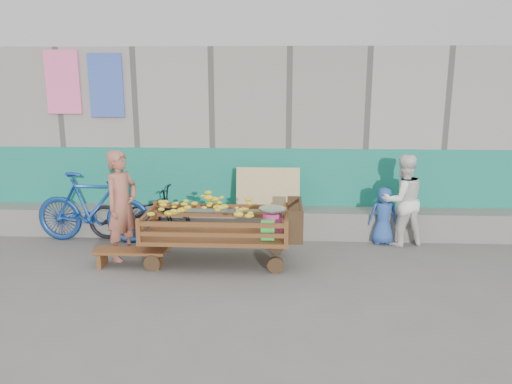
{
  "coord_description": "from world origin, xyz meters",
  "views": [
    {
      "loc": [
        0.49,
        -5.43,
        2.56
      ],
      "look_at": [
        0.16,
        1.2,
        1.0
      ],
      "focal_mm": 35.0,
      "sensor_mm": 36.0,
      "label": 1
    }
  ],
  "objects_px": {
    "child": "(383,216)",
    "bench": "(130,254)",
    "woman": "(403,200)",
    "banana_cart": "(214,219)",
    "bicycle_blue": "(93,208)",
    "vendor_man": "(122,205)",
    "bicycle_dark": "(139,213)"
  },
  "relations": [
    {
      "from": "child",
      "to": "bench",
      "type": "bearing_deg",
      "value": 14.19
    },
    {
      "from": "bench",
      "to": "woman",
      "type": "xyz_separation_m",
      "value": [
        3.9,
        1.12,
        0.52
      ]
    },
    {
      "from": "banana_cart",
      "to": "bicycle_blue",
      "type": "bearing_deg",
      "value": 158.48
    },
    {
      "from": "woman",
      "to": "bicycle_blue",
      "type": "xyz_separation_m",
      "value": [
        -4.76,
        -0.11,
        -0.15
      ]
    },
    {
      "from": "banana_cart",
      "to": "child",
      "type": "bearing_deg",
      "value": 20.1
    },
    {
      "from": "bench",
      "to": "vendor_man",
      "type": "relative_size",
      "value": 0.63
    },
    {
      "from": "woman",
      "to": "bicycle_dark",
      "type": "relative_size",
      "value": 0.86
    },
    {
      "from": "banana_cart",
      "to": "vendor_man",
      "type": "distance_m",
      "value": 1.32
    },
    {
      "from": "bench",
      "to": "bicycle_dark",
      "type": "relative_size",
      "value": 0.6
    },
    {
      "from": "child",
      "to": "bicycle_dark",
      "type": "xyz_separation_m",
      "value": [
        -3.81,
        0.0,
        -0.02
      ]
    },
    {
      "from": "bench",
      "to": "woman",
      "type": "height_order",
      "value": "woman"
    },
    {
      "from": "woman",
      "to": "banana_cart",
      "type": "bearing_deg",
      "value": 2.64
    },
    {
      "from": "woman",
      "to": "bicycle_dark",
      "type": "bearing_deg",
      "value": -15.52
    },
    {
      "from": "vendor_man",
      "to": "bicycle_dark",
      "type": "distance_m",
      "value": 0.89
    },
    {
      "from": "banana_cart",
      "to": "bicycle_blue",
      "type": "distance_m",
      "value": 2.14
    },
    {
      "from": "bench",
      "to": "banana_cart",
      "type": "bearing_deg",
      "value": 11.59
    },
    {
      "from": "bench",
      "to": "vendor_man",
      "type": "distance_m",
      "value": 0.7
    },
    {
      "from": "woman",
      "to": "vendor_man",
      "type": "bearing_deg",
      "value": -4.12
    },
    {
      "from": "vendor_man",
      "to": "bicycle_blue",
      "type": "distance_m",
      "value": 1.0
    },
    {
      "from": "banana_cart",
      "to": "woman",
      "type": "relative_size",
      "value": 1.54
    },
    {
      "from": "vendor_man",
      "to": "woman",
      "type": "xyz_separation_m",
      "value": [
        4.08,
        0.8,
        -0.07
      ]
    },
    {
      "from": "banana_cart",
      "to": "woman",
      "type": "distance_m",
      "value": 2.92
    },
    {
      "from": "vendor_man",
      "to": "woman",
      "type": "distance_m",
      "value": 4.16
    },
    {
      "from": "vendor_man",
      "to": "child",
      "type": "xyz_separation_m",
      "value": [
        3.81,
        0.82,
        -0.33
      ]
    },
    {
      "from": "bench",
      "to": "bicycle_blue",
      "type": "bearing_deg",
      "value": 130.36
    },
    {
      "from": "child",
      "to": "bicycle_dark",
      "type": "bearing_deg",
      "value": -3.35
    },
    {
      "from": "banana_cart",
      "to": "bicycle_dark",
      "type": "relative_size",
      "value": 1.32
    },
    {
      "from": "vendor_man",
      "to": "woman",
      "type": "relative_size",
      "value": 1.11
    },
    {
      "from": "banana_cart",
      "to": "child",
      "type": "distance_m",
      "value": 2.67
    },
    {
      "from": "banana_cart",
      "to": "woman",
      "type": "height_order",
      "value": "woman"
    },
    {
      "from": "bicycle_blue",
      "to": "vendor_man",
      "type": "bearing_deg",
      "value": -131.1
    },
    {
      "from": "vendor_man",
      "to": "bicycle_dark",
      "type": "xyz_separation_m",
      "value": [
        0.0,
        0.82,
        -0.35
      ]
    }
  ]
}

